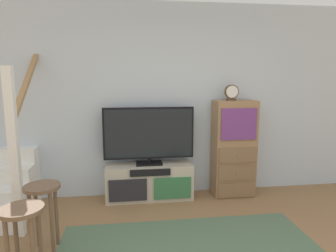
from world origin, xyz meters
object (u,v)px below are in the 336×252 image
object	(u,v)px
desk_clock	(232,93)
bar_stool_near	(23,228)
side_cabinet	(234,148)
bar_stool_far	(43,202)
media_console	(149,182)
television	(149,134)

from	to	relation	value
desk_clock	bar_stool_near	bearing A→B (deg)	-144.37
side_cabinet	bar_stool_far	xyz separation A→B (m)	(-2.31, -1.13, -0.18)
desk_clock	bar_stool_near	distance (m)	2.95
desk_clock	bar_stool_far	bearing A→B (deg)	-153.63
media_console	desk_clock	bearing A→B (deg)	-0.24
desk_clock	bar_stool_far	xyz separation A→B (m)	(-2.25, -1.12, -0.98)
bar_stool_far	media_console	bearing A→B (deg)	45.34
desk_clock	bar_stool_far	distance (m)	2.69
bar_stool_far	television	bearing A→B (deg)	45.94
media_console	bar_stool_near	xyz separation A→B (m)	(-1.12, -1.63, 0.26)
desk_clock	media_console	bearing A→B (deg)	179.76
side_cabinet	bar_stool_near	size ratio (longest dim) A/B	2.03
media_console	desk_clock	world-z (taller)	desk_clock
side_cabinet	bar_stool_far	distance (m)	2.58
television	bar_stool_near	distance (m)	2.04
media_console	bar_stool_near	bearing A→B (deg)	-124.58
television	bar_stool_near	bearing A→B (deg)	-124.20
television	desk_clock	distance (m)	1.27
bar_stool_near	bar_stool_far	xyz separation A→B (m)	(0.02, 0.51, -0.00)
bar_stool_near	bar_stool_far	size ratio (longest dim) A/B	1.01
desk_clock	bar_stool_near	world-z (taller)	desk_clock
television	side_cabinet	size ratio (longest dim) A/B	0.90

